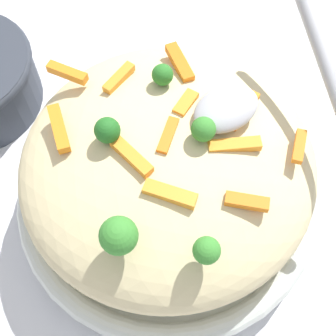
# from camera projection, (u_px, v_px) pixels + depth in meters

# --- Properties ---
(ground_plane) EXTENTS (2.40, 2.40, 0.00)m
(ground_plane) POSITION_uv_depth(u_px,v_px,m) (168.00, 205.00, 0.47)
(ground_plane) COLOR silver
(serving_bowl) EXTENTS (0.29, 0.29, 0.04)m
(serving_bowl) POSITION_uv_depth(u_px,v_px,m) (168.00, 194.00, 0.45)
(serving_bowl) COLOR silver
(serving_bowl) RESTS_ON ground_plane
(pasta_mound) EXTENTS (0.26, 0.25, 0.09)m
(pasta_mound) POSITION_uv_depth(u_px,v_px,m) (168.00, 164.00, 0.40)
(pasta_mound) COLOR beige
(pasta_mound) RESTS_ON serving_bowl
(carrot_piece_0) EXTENTS (0.02, 0.04, 0.01)m
(carrot_piece_0) POSITION_uv_depth(u_px,v_px,m) (133.00, 159.00, 0.35)
(carrot_piece_0) COLOR orange
(carrot_piece_0) RESTS_ON pasta_mound
(carrot_piece_1) EXTENTS (0.03, 0.02, 0.01)m
(carrot_piece_1) POSITION_uv_depth(u_px,v_px,m) (299.00, 146.00, 0.36)
(carrot_piece_1) COLOR orange
(carrot_piece_1) RESTS_ON pasta_mound
(carrot_piece_2) EXTENTS (0.03, 0.04, 0.01)m
(carrot_piece_2) POSITION_uv_depth(u_px,v_px,m) (170.00, 194.00, 0.34)
(carrot_piece_2) COLOR orange
(carrot_piece_2) RESTS_ON pasta_mound
(carrot_piece_3) EXTENTS (0.03, 0.02, 0.01)m
(carrot_piece_3) POSITION_uv_depth(u_px,v_px,m) (117.00, 79.00, 0.39)
(carrot_piece_3) COLOR orange
(carrot_piece_3) RESTS_ON pasta_mound
(carrot_piece_4) EXTENTS (0.03, 0.03, 0.01)m
(carrot_piece_4) POSITION_uv_depth(u_px,v_px,m) (164.00, 139.00, 0.36)
(carrot_piece_4) COLOR orange
(carrot_piece_4) RESTS_ON pasta_mound
(carrot_piece_5) EXTENTS (0.03, 0.02, 0.01)m
(carrot_piece_5) POSITION_uv_depth(u_px,v_px,m) (186.00, 103.00, 0.37)
(carrot_piece_5) COLOR orange
(carrot_piece_5) RESTS_ON pasta_mound
(carrot_piece_6) EXTENTS (0.03, 0.03, 0.01)m
(carrot_piece_6) POSITION_uv_depth(u_px,v_px,m) (247.00, 202.00, 0.34)
(carrot_piece_6) COLOR orange
(carrot_piece_6) RESTS_ON pasta_mound
(carrot_piece_7) EXTENTS (0.03, 0.04, 0.01)m
(carrot_piece_7) POSITION_uv_depth(u_px,v_px,m) (67.00, 73.00, 0.39)
(carrot_piece_7) COLOR orange
(carrot_piece_7) RESTS_ON pasta_mound
(carrot_piece_8) EXTENTS (0.02, 0.04, 0.01)m
(carrot_piece_8) POSITION_uv_depth(u_px,v_px,m) (59.00, 128.00, 0.37)
(carrot_piece_8) COLOR orange
(carrot_piece_8) RESTS_ON pasta_mound
(carrot_piece_9) EXTENTS (0.02, 0.04, 0.01)m
(carrot_piece_9) POSITION_uv_depth(u_px,v_px,m) (180.00, 63.00, 0.40)
(carrot_piece_9) COLOR orange
(carrot_piece_9) RESTS_ON pasta_mound
(carrot_piece_10) EXTENTS (0.04, 0.03, 0.01)m
(carrot_piece_10) POSITION_uv_depth(u_px,v_px,m) (242.00, 111.00, 0.38)
(carrot_piece_10) COLOR orange
(carrot_piece_10) RESTS_ON pasta_mound
(carrot_piece_11) EXTENTS (0.04, 0.03, 0.01)m
(carrot_piece_11) POSITION_uv_depth(u_px,v_px,m) (234.00, 145.00, 0.36)
(carrot_piece_11) COLOR orange
(carrot_piece_11) RESTS_ON pasta_mound
(broccoli_floret_0) EXTENTS (0.02, 0.02, 0.02)m
(broccoli_floret_0) POSITION_uv_depth(u_px,v_px,m) (207.00, 251.00, 0.31)
(broccoli_floret_0) COLOR #377928
(broccoli_floret_0) RESTS_ON pasta_mound
(broccoli_floret_1) EXTENTS (0.02, 0.02, 0.02)m
(broccoli_floret_1) POSITION_uv_depth(u_px,v_px,m) (203.00, 130.00, 0.35)
(broccoli_floret_1) COLOR #377928
(broccoli_floret_1) RESTS_ON pasta_mound
(broccoli_floret_2) EXTENTS (0.02, 0.02, 0.02)m
(broccoli_floret_2) POSITION_uv_depth(u_px,v_px,m) (163.00, 75.00, 0.38)
(broccoli_floret_2) COLOR #296820
(broccoli_floret_2) RESTS_ON pasta_mound
(broccoli_floret_3) EXTENTS (0.02, 0.02, 0.02)m
(broccoli_floret_3) POSITION_uv_depth(u_px,v_px,m) (107.00, 131.00, 0.35)
(broccoli_floret_3) COLOR #205B1C
(broccoli_floret_3) RESTS_ON pasta_mound
(broccoli_floret_4) EXTENTS (0.03, 0.03, 0.03)m
(broccoli_floret_4) POSITION_uv_depth(u_px,v_px,m) (119.00, 236.00, 0.31)
(broccoli_floret_4) COLOR #377928
(broccoli_floret_4) RESTS_ON pasta_mound
(serving_spoon) EXTENTS (0.13, 0.15, 0.07)m
(serving_spoon) POSITION_uv_depth(u_px,v_px,m) (262.00, 92.00, 0.36)
(serving_spoon) COLOR #B7B7BC
(serving_spoon) RESTS_ON pasta_mound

